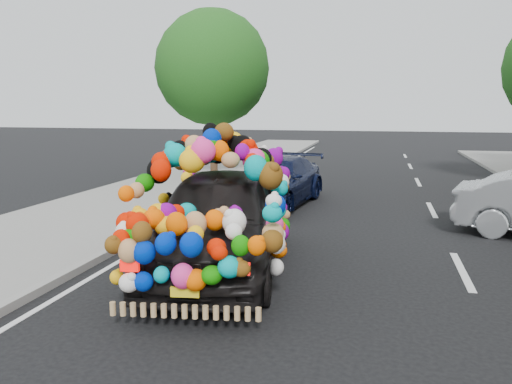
# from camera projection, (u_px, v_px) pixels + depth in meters

# --- Properties ---
(ground) EXTENTS (100.00, 100.00, 0.00)m
(ground) POSITION_uv_depth(u_px,v_px,m) (246.00, 255.00, 8.86)
(ground) COLOR black
(ground) RESTS_ON ground
(sidewalk) EXTENTS (4.00, 60.00, 0.12)m
(sidewalk) POSITION_uv_depth(u_px,v_px,m) (36.00, 237.00, 9.87)
(sidewalk) COLOR gray
(sidewalk) RESTS_ON ground
(kerb) EXTENTS (0.15, 60.00, 0.13)m
(kerb) POSITION_uv_depth(u_px,v_px,m) (126.00, 243.00, 9.41)
(kerb) COLOR gray
(kerb) RESTS_ON ground
(lane_markings) EXTENTS (6.00, 50.00, 0.01)m
(lane_markings) POSITION_uv_depth(u_px,v_px,m) (462.00, 271.00, 8.01)
(lane_markings) COLOR silver
(lane_markings) RESTS_ON ground
(tree_near_sidewalk) EXTENTS (4.20, 4.20, 6.13)m
(tree_near_sidewalk) POSITION_uv_depth(u_px,v_px,m) (213.00, 68.00, 18.18)
(tree_near_sidewalk) COLOR #332114
(tree_near_sidewalk) RESTS_ON ground
(plush_art_car) EXTENTS (2.97, 5.23, 2.27)m
(plush_art_car) POSITION_uv_depth(u_px,v_px,m) (219.00, 197.00, 8.02)
(plush_art_car) COLOR black
(plush_art_car) RESTS_ON ground
(navy_sedan) EXTENTS (2.42, 4.64, 1.29)m
(navy_sedan) POSITION_uv_depth(u_px,v_px,m) (275.00, 182.00, 13.33)
(navy_sedan) COLOR black
(navy_sedan) RESTS_ON ground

